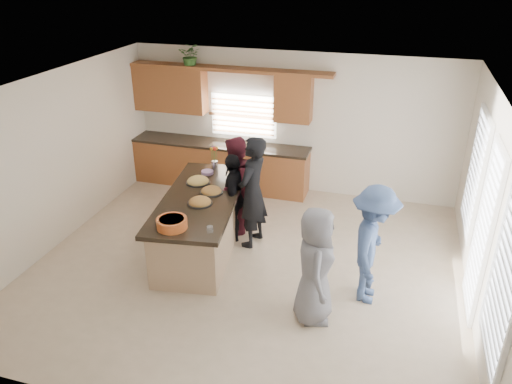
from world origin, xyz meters
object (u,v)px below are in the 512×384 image
(salad_bowl, at_px, (172,223))
(woman_left_mid, at_px, (235,186))
(island, at_px, (202,224))
(woman_right_back, at_px, (373,245))
(woman_left_back, at_px, (252,192))
(woman_right_front, at_px, (315,266))
(woman_left_front, at_px, (234,197))

(salad_bowl, xyz_separation_m, woman_left_mid, (0.34, 1.74, -0.17))
(woman_left_mid, bearing_deg, island, -18.23)
(island, height_order, woman_right_back, woman_right_back)
(woman_left_mid, distance_m, woman_right_back, 2.71)
(woman_left_back, height_order, woman_left_mid, woman_left_back)
(woman_left_back, height_order, woman_right_front, woman_left_back)
(woman_left_mid, bearing_deg, woman_right_back, 70.30)
(salad_bowl, height_order, woman_left_back, woman_left_back)
(woman_left_back, bearing_deg, salad_bowl, -18.32)
(woman_left_mid, xyz_separation_m, woman_right_back, (2.39, -1.27, 0.00))
(woman_left_front, relative_size, woman_right_back, 0.88)
(salad_bowl, bearing_deg, woman_left_front, 75.85)
(salad_bowl, xyz_separation_m, woman_right_front, (2.06, -0.17, -0.22))
(island, distance_m, woman_left_mid, 0.87)
(woman_left_back, bearing_deg, woman_right_front, 48.30)
(woman_left_front, xyz_separation_m, woman_right_front, (1.68, -1.70, 0.05))
(woman_right_back, bearing_deg, woman_right_front, 135.70)
(woman_left_mid, xyz_separation_m, woman_right_front, (1.72, -1.91, -0.05))
(salad_bowl, xyz_separation_m, woman_left_back, (0.74, 1.44, -0.09))
(island, bearing_deg, woman_right_back, -19.92)
(woman_right_back, bearing_deg, woman_left_mid, 64.05)
(woman_left_mid, height_order, woman_left_front, woman_left_mid)
(salad_bowl, height_order, woman_right_front, woman_right_front)
(woman_left_mid, height_order, woman_right_back, woman_right_back)
(salad_bowl, distance_m, woman_right_back, 2.78)
(salad_bowl, distance_m, woman_left_mid, 1.78)
(island, relative_size, woman_left_back, 1.51)
(island, bearing_deg, woman_left_mid, 55.59)
(woman_left_mid, height_order, woman_right_front, woman_left_mid)
(salad_bowl, relative_size, woman_left_front, 0.28)
(island, distance_m, woman_left_back, 0.97)
(woman_left_back, relative_size, woman_right_back, 1.09)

